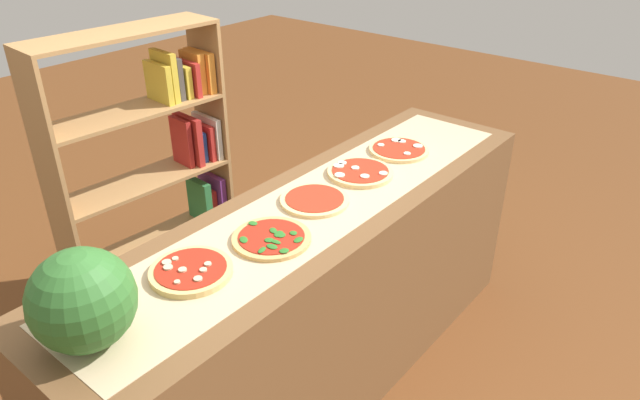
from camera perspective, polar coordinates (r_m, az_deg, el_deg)
The scene contains 10 objects.
ground_plane at distance 2.95m, azimuth -0.00°, elevation -16.76°, with size 12.00×12.00×0.00m, color brown.
counter at distance 2.63m, azimuth -0.00°, elevation -9.50°, with size 2.43×0.62×0.95m, color brown.
parchment_paper at distance 2.37m, azimuth -0.00°, elevation -0.40°, with size 2.26×0.44×0.00m, color tan.
pizza_mushroom_0 at distance 2.00m, azimuth -12.45°, elevation -6.75°, with size 0.28×0.28×0.03m.
pizza_spinach_1 at distance 2.14m, azimuth -4.73°, elevation -3.72°, with size 0.29×0.29×0.02m.
pizza_plain_2 at distance 2.38m, azimuth -0.53°, elevation 0.02°, with size 0.28×0.28×0.02m.
pizza_mozzarella_3 at distance 2.60m, azimuth 3.91°, elevation 2.71°, with size 0.29×0.29×0.03m.
pizza_mozzarella_4 at distance 2.85m, azimuth 7.70°, elevation 4.89°, with size 0.29×0.29×0.02m.
watermelon at distance 1.74m, azimuth -22.05°, elevation -9.06°, with size 0.30×0.30×0.30m, color #2D6628.
bookshelf at distance 3.17m, azimuth -14.74°, elevation 2.78°, with size 0.93×0.33×1.51m.
Camera 1 is at (-1.60, -1.30, 2.11)m, focal length 32.88 mm.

